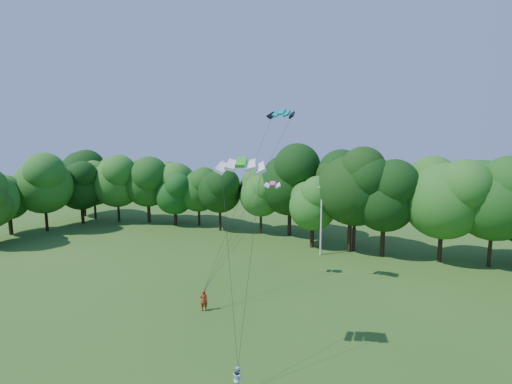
% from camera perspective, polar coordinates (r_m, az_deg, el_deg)
% --- Properties ---
extents(utility_pole, '(1.68, 0.56, 8.61)m').
position_cam_1_polar(utility_pole, '(49.29, 9.30, -3.96)').
color(utility_pole, silver).
rests_on(utility_pole, ground).
extents(kite_flyer_left, '(0.79, 0.66, 1.84)m').
position_cam_1_polar(kite_flyer_left, '(35.28, -7.47, -15.11)').
color(kite_flyer_left, '#9A2B13').
rests_on(kite_flyer_left, ground).
extents(kite_flyer_right, '(0.97, 0.91, 1.58)m').
position_cam_1_polar(kite_flyer_right, '(25.78, -2.60, -25.08)').
color(kite_flyer_right, '#B4D9F9').
rests_on(kite_flyer_right, ground).
extents(kite_teal, '(2.44, 1.09, 0.61)m').
position_cam_1_polar(kite_teal, '(36.68, 3.70, 11.36)').
color(kite_teal, '#059796').
rests_on(kite_teal, ground).
extents(kite_green, '(3.27, 2.26, 0.60)m').
position_cam_1_polar(kite_green, '(24.39, -2.14, 4.28)').
color(kite_green, green).
rests_on(kite_green, ground).
extents(kite_pink, '(1.79, 1.23, 0.38)m').
position_cam_1_polar(kite_pink, '(39.52, 2.37, 1.24)').
color(kite_pink, '#F945A0').
rests_on(kite_pink, ground).
extents(tree_back_west, '(6.78, 6.78, 9.87)m').
position_cam_1_polar(tree_back_west, '(65.17, -11.57, 0.62)').
color(tree_back_west, black).
rests_on(tree_back_west, ground).
extents(tree_back_center, '(9.45, 9.45, 13.74)m').
position_cam_1_polar(tree_back_center, '(50.65, 13.46, 1.05)').
color(tree_back_center, black).
rests_on(tree_back_center, ground).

